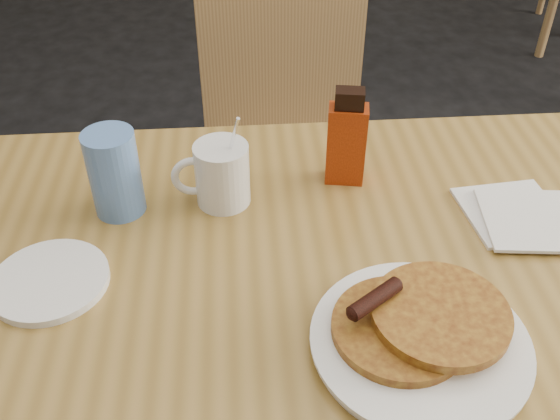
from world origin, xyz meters
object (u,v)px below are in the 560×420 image
object	(u,v)px
main_table	(357,296)
pancake_plate	(419,335)
syrup_bottle	(347,140)
coffee_mug	(220,173)
blue_tumbler	(114,173)
chair_main_far	(286,136)

from	to	relation	value
main_table	pancake_plate	size ratio (longest dim) A/B	4.94
syrup_bottle	main_table	bearing A→B (deg)	-83.78
syrup_bottle	coffee_mug	bearing A→B (deg)	-157.95
coffee_mug	main_table	bearing A→B (deg)	-59.74
coffee_mug	blue_tumbler	xyz separation A→B (m)	(-0.16, -0.00, 0.02)
chair_main_far	blue_tumbler	size ratio (longest dim) A/B	6.36
pancake_plate	syrup_bottle	bearing A→B (deg)	93.02
main_table	chair_main_far	world-z (taller)	chair_main_far
main_table	syrup_bottle	distance (m)	0.27
blue_tumbler	chair_main_far	bearing A→B (deg)	56.54
main_table	coffee_mug	size ratio (longest dim) A/B	8.32
pancake_plate	syrup_bottle	size ratio (longest dim) A/B	1.63
blue_tumbler	main_table	bearing A→B (deg)	-30.02
chair_main_far	coffee_mug	xyz separation A→B (m)	(-0.18, -0.52, 0.26)
chair_main_far	blue_tumbler	distance (m)	0.68
pancake_plate	syrup_bottle	xyz separation A→B (m)	(-0.02, 0.37, 0.06)
main_table	coffee_mug	bearing A→B (deg)	132.26
main_table	chair_main_far	bearing A→B (deg)	90.57
coffee_mug	syrup_bottle	bearing A→B (deg)	-2.67
chair_main_far	blue_tumbler	bearing A→B (deg)	-125.69
coffee_mug	blue_tumbler	bearing A→B (deg)	168.68
chair_main_far	pancake_plate	xyz separation A→B (m)	(0.05, -0.85, 0.23)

